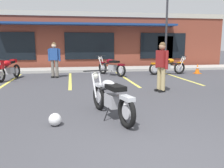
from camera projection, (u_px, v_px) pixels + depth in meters
name	position (u px, v px, depth m)	size (l,w,h in m)	color
ground_plane	(115.00, 100.00, 6.90)	(80.00, 80.00, 0.00)	#3D3D42
sidewalk_kerb	(92.00, 69.00, 14.42)	(22.00, 1.80, 0.14)	#A8A59E
brick_storefront_building	(87.00, 41.00, 18.11)	(18.64, 6.69, 3.60)	brown
painted_stall_lines	(99.00, 79.00, 10.94)	(7.84, 4.80, 0.01)	#DBCC4C
motorcycle_foreground_classic	(111.00, 97.00, 5.27)	(0.92, 2.07, 0.98)	black
motorcycle_black_cruiser	(8.00, 68.00, 10.57)	(0.82, 2.08, 0.98)	black
motorcycle_silver_naked	(111.00, 66.00, 12.20)	(1.33, 1.88, 0.98)	black
motorcycle_blue_standard	(168.00, 66.00, 12.54)	(2.11, 0.66, 0.98)	black
person_in_black_shirt	(54.00, 58.00, 11.29)	(0.61, 0.35, 1.68)	black
person_in_shorts_foreground	(162.00, 64.00, 8.01)	(0.36, 0.60, 1.68)	black
helmet_on_pavement	(55.00, 119.00, 4.78)	(0.26, 0.26, 0.26)	silver
traffic_cone	(197.00, 69.00, 12.94)	(0.34, 0.34, 0.53)	orange
parking_lot_lamp_post	(168.00, 13.00, 13.41)	(0.24, 0.76, 5.11)	#2D2D33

